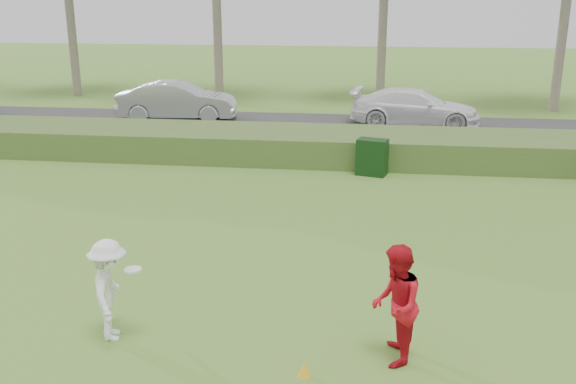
# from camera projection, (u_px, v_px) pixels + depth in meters

# --- Properties ---
(ground) EXTENTS (120.00, 120.00, 0.00)m
(ground) POSITION_uv_depth(u_px,v_px,m) (254.00, 350.00, 9.78)
(ground) COLOR #477727
(ground) RESTS_ON ground
(reed_strip) EXTENTS (80.00, 3.00, 0.90)m
(reed_strip) POSITION_uv_depth(u_px,v_px,m) (320.00, 145.00, 21.01)
(reed_strip) COLOR #405F26
(reed_strip) RESTS_ON ground
(park_road) EXTENTS (80.00, 6.00, 0.06)m
(park_road) POSITION_uv_depth(u_px,v_px,m) (330.00, 128.00, 25.87)
(park_road) COLOR #2D2D2D
(park_road) RESTS_ON ground
(player_white) EXTENTS (0.96, 1.18, 1.63)m
(player_white) POSITION_uv_depth(u_px,v_px,m) (110.00, 290.00, 9.91)
(player_white) COLOR white
(player_white) RESTS_ON ground
(player_red) EXTENTS (0.70, 0.89, 1.81)m
(player_red) POSITION_uv_depth(u_px,v_px,m) (396.00, 305.00, 9.24)
(player_red) COLOR red
(player_red) RESTS_ON ground
(cone_yellow) EXTENTS (0.19, 0.19, 0.21)m
(cone_yellow) POSITION_uv_depth(u_px,v_px,m) (305.00, 369.00, 9.08)
(cone_yellow) COLOR #F4AB19
(cone_yellow) RESTS_ON ground
(utility_cabinet) EXTENTS (0.98, 0.75, 1.09)m
(utility_cabinet) POSITION_uv_depth(u_px,v_px,m) (372.00, 157.00, 19.11)
(utility_cabinet) COLOR black
(utility_cabinet) RESTS_ON ground
(car_mid) EXTENTS (5.12, 2.31, 1.63)m
(car_mid) POSITION_uv_depth(u_px,v_px,m) (177.00, 101.00, 27.12)
(car_mid) COLOR silver
(car_mid) RESTS_ON park_road
(car_right) EXTENTS (5.31, 2.54, 1.49)m
(car_right) POSITION_uv_depth(u_px,v_px,m) (415.00, 108.00, 25.92)
(car_right) COLOR white
(car_right) RESTS_ON park_road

